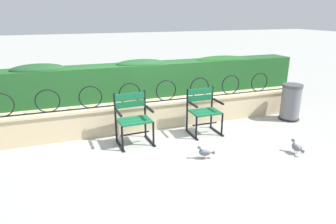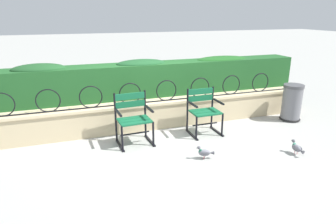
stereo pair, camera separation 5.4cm
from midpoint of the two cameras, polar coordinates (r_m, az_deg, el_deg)
name	(u,v)px [view 2 (the right image)]	position (r m, az deg, el deg)	size (l,w,h in m)	color
ground_plane	(169,142)	(5.44, 0.50, -5.70)	(60.00, 60.00, 0.00)	#9E9E99
stone_wall	(156,114)	(6.06, -2.06, -0.32)	(6.85, 0.41, 0.55)	#C6B289
iron_arch_fence	(150,93)	(5.81, -3.25, 3.60)	(6.32, 0.02, 0.42)	black
hedge_row	(148,78)	(6.30, -3.65, 6.47)	(6.71, 0.57, 0.78)	#1E5123
park_chair_left	(133,117)	(5.30, -6.34, -1.03)	(0.62, 0.55, 0.90)	#145B38
park_chair_right	(204,110)	(5.75, 7.05, 0.41)	(0.57, 0.52, 0.86)	#145B38
pigeon_near_chairs	(205,152)	(4.84, 7.30, -7.61)	(0.29, 0.15, 0.22)	slate
pigeon_far_side	(297,148)	(5.40, 23.52, -6.26)	(0.11, 0.29, 0.22)	slate
trash_bin	(292,103)	(6.96, 22.62, 1.53)	(0.44, 0.44, 0.78)	slate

